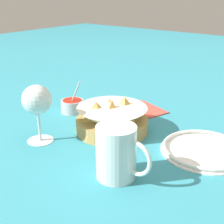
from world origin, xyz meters
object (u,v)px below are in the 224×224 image
wine_glass (37,102)px  beer_mug (117,154)px  food_basket (112,119)px  sauce_cup (72,105)px  side_plate (204,149)px

wine_glass → beer_mug: size_ratio=1.19×
food_basket → beer_mug: (0.15, -0.17, 0.02)m
sauce_cup → beer_mug: bearing=-31.5°
food_basket → beer_mug: 0.23m
food_basket → sauce_cup: sauce_cup is taller
beer_mug → side_plate: bearing=64.2°
wine_glass → side_plate: size_ratio=0.72×
sauce_cup → side_plate: (0.45, 0.01, -0.02)m
side_plate → beer_mug: bearing=-115.8°
wine_glass → side_plate: (0.37, 0.21, -0.10)m
beer_mug → wine_glass: bearing=178.2°
beer_mug → sauce_cup: bearing=148.5°
sauce_cup → side_plate: bearing=1.2°
food_basket → wine_glass: (-0.11, -0.17, 0.07)m
wine_glass → side_plate: wine_glass is taller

